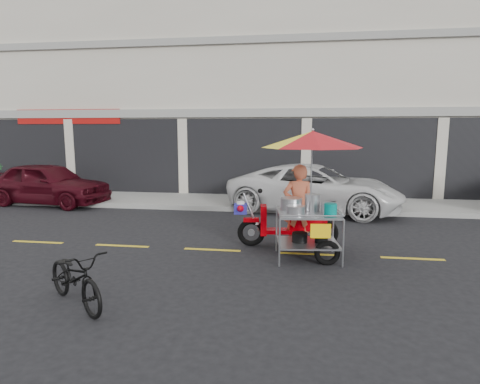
# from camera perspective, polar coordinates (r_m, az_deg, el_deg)

# --- Properties ---
(ground) EXTENTS (90.00, 90.00, 0.00)m
(ground) POSITION_cam_1_polar(r_m,az_deg,el_deg) (8.33, 9.76, -8.70)
(ground) COLOR black
(sidewalk) EXTENTS (45.00, 3.00, 0.15)m
(sidewalk) POSITION_cam_1_polar(r_m,az_deg,el_deg) (13.66, 9.27, -1.50)
(sidewalk) COLOR gray
(sidewalk) RESTS_ON ground
(shophouse_block) EXTENTS (36.00, 8.11, 10.40)m
(shophouse_block) POSITION_cam_1_polar(r_m,az_deg,el_deg) (18.87, 18.21, 13.67)
(shophouse_block) COLOR beige
(shophouse_block) RESTS_ON ground
(centerline) EXTENTS (42.00, 0.10, 0.01)m
(centerline) POSITION_cam_1_polar(r_m,az_deg,el_deg) (8.33, 9.76, -8.68)
(centerline) COLOR gold
(centerline) RESTS_ON ground
(maroon_sedan) EXTENTS (4.38, 2.22, 1.43)m
(maroon_sedan) POSITION_cam_1_polar(r_m,az_deg,el_deg) (14.93, -25.66, 1.10)
(maroon_sedan) COLOR #380710
(maroon_sedan) RESTS_ON ground
(white_pickup) EXTENTS (5.61, 3.42, 1.45)m
(white_pickup) POSITION_cam_1_polar(r_m,az_deg,el_deg) (12.52, 10.62, 0.55)
(white_pickup) COLOR silver
(white_pickup) RESTS_ON ground
(near_bicycle) EXTENTS (1.63, 1.42, 0.85)m
(near_bicycle) POSITION_cam_1_polar(r_m,az_deg,el_deg) (6.24, -22.38, -11.17)
(near_bicycle) COLOR black
(near_bicycle) RESTS_ON ground
(food_vendor_rig) EXTENTS (2.68, 2.14, 2.53)m
(food_vendor_rig) POSITION_cam_1_polar(r_m,az_deg,el_deg) (8.05, 9.26, 2.27)
(food_vendor_rig) COLOR black
(food_vendor_rig) RESTS_ON ground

